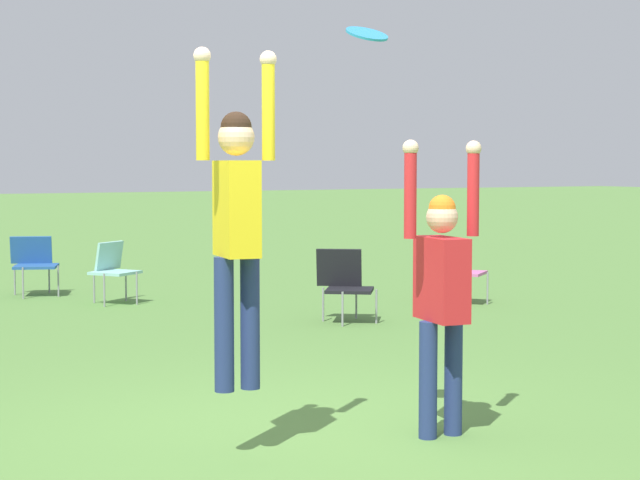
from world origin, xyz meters
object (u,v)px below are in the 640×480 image
camping_chair_0 (458,268)px  camping_chair_3 (113,267)px  person_defending (442,283)px  camping_chair_2 (345,281)px  camping_chair_5 (34,261)px  person_jumping (237,212)px  frisbee (367,34)px

camping_chair_0 → camping_chair_3: (-3.93, 2.14, 0.01)m
person_defending → camping_chair_3: bearing=-173.4°
camping_chair_0 → camping_chair_2: (-2.11, -0.70, 0.00)m
camping_chair_0 → camping_chair_5: (-4.61, 3.48, 0.02)m
person_jumping → camping_chair_0: (5.55, 5.29, -1.05)m
camping_chair_2 → camping_chair_5: camping_chair_2 is taller
camping_chair_0 → camping_chair_5: camping_chair_5 is taller
camping_chair_2 → camping_chair_0: bearing=-126.0°
person_jumping → camping_chair_5: size_ratio=2.58×
camping_chair_0 → camping_chair_2: size_ratio=1.01×
camping_chair_2 → camping_chair_5: (-2.50, 4.18, 0.01)m
person_jumping → camping_chair_2: size_ratio=2.51×
frisbee → camping_chair_3: bearing=83.9°
camping_chair_0 → camping_chair_5: bearing=-76.0°
frisbee → camping_chair_0: bearing=49.1°
camping_chair_0 → camping_chair_2: camping_chair_2 is taller
camping_chair_0 → camping_chair_5: 5.77m
person_jumping → camping_chair_0: size_ratio=2.49×
person_defending → camping_chair_5: bearing=-168.8°
person_defending → camping_chair_5: person_defending is taller
person_jumping → camping_chair_0: 7.73m
frisbee → camping_chair_2: frisbee is taller
person_jumping → camping_chair_3: person_jumping is taller
person_jumping → camping_chair_2: person_jumping is taller
frisbee → camping_chair_0: 7.55m
frisbee → camping_chair_3: 7.95m
frisbee → camping_chair_3: (0.81, 7.62, -2.13)m
person_jumping → frisbee: size_ratio=7.73×
person_jumping → person_defending: person_jumping is taller
frisbee → camping_chair_2: bearing=61.1°
camping_chair_3 → frisbee: bearing=48.7°
person_jumping → frisbee: 1.37m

